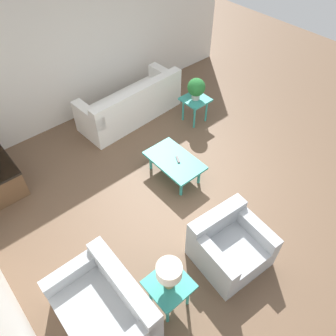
{
  "coord_description": "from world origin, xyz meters",
  "views": [
    {
      "loc": [
        -2.5,
        2.61,
        4.28
      ],
      "look_at": [
        0.19,
        0.29,
        0.55
      ],
      "focal_mm": 35.0,
      "sensor_mm": 36.0,
      "label": 1
    }
  ],
  "objects": [
    {
      "name": "side_table_plant",
      "position": [
        1.29,
        -1.37,
        0.45
      ],
      "size": [
        0.5,
        0.5,
        0.54
      ],
      "color": "teal",
      "rests_on": "ground_plane"
    },
    {
      "name": "coffee_table",
      "position": [
        0.39,
        -0.02,
        0.34
      ],
      "size": [
        1.0,
        0.61,
        0.39
      ],
      "color": "teal",
      "rests_on": "ground_plane"
    },
    {
      "name": "armchair",
      "position": [
        -1.28,
        0.45,
        0.29
      ],
      "size": [
        0.95,
        0.98,
        0.73
      ],
      "rotation": [
        0.0,
        0.0,
        -1.66
      ],
      "color": "#A8ADB2",
      "rests_on": "ground_plane"
    },
    {
      "name": "ground_plane",
      "position": [
        0.0,
        0.0,
        0.0
      ],
      "size": [
        14.0,
        14.0,
        0.0
      ],
      "primitive_type": "plane",
      "color": "brown"
    },
    {
      "name": "sofa",
      "position": [
        2.2,
        -0.46,
        0.31
      ],
      "size": [
        0.95,
        2.22,
        0.83
      ],
      "rotation": [
        0.0,
        0.0,
        1.63
      ],
      "color": "white",
      "rests_on": "ground_plane"
    },
    {
      "name": "loveseat",
      "position": [
        -0.89,
        2.21,
        0.28
      ],
      "size": [
        1.28,
        0.89,
        0.73
      ],
      "rotation": [
        0.0,
        0.0,
        3.13
      ],
      "color": "#A8ADB2",
      "rests_on": "ground_plane"
    },
    {
      "name": "side_table_lamp",
      "position": [
        -1.24,
        1.51,
        0.45
      ],
      "size": [
        0.5,
        0.5,
        0.54
      ],
      "color": "teal",
      "rests_on": "ground_plane"
    },
    {
      "name": "table_lamp",
      "position": [
        -1.24,
        1.51,
        0.82
      ],
      "size": [
        0.3,
        0.3,
        0.42
      ],
      "color": "#997F4C",
      "rests_on": "side_table_lamp"
    },
    {
      "name": "wall_right",
      "position": [
        3.06,
        0.0,
        1.35
      ],
      "size": [
        0.12,
        7.2,
        2.7
      ],
      "color": "silver",
      "rests_on": "ground_plane"
    },
    {
      "name": "remote_control",
      "position": [
        0.35,
        -0.06,
        0.4
      ],
      "size": [
        0.16,
        0.11,
        0.02
      ],
      "color": "black",
      "rests_on": "coffee_table"
    },
    {
      "name": "potted_plant",
      "position": [
        1.29,
        -1.37,
        0.79
      ],
      "size": [
        0.35,
        0.35,
        0.44
      ],
      "color": "#B2ADA3",
      "rests_on": "side_table_plant"
    }
  ]
}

